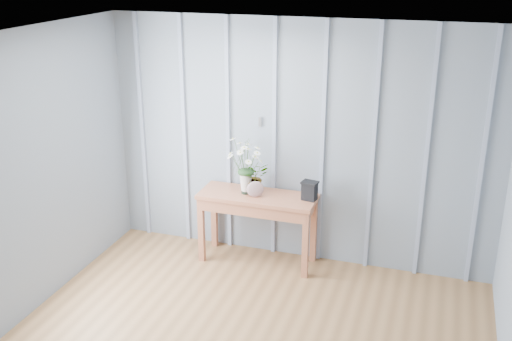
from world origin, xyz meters
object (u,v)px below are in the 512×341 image
(daisy_vase, at_px, (246,159))
(carved_box, at_px, (310,190))
(felt_disc_vessel, at_px, (255,189))
(sideboard, at_px, (258,205))

(daisy_vase, bearing_deg, carved_box, 3.08)
(carved_box, bearing_deg, felt_disc_vessel, -168.93)
(sideboard, xyz_separation_m, felt_disc_vessel, (-0.00, -0.07, 0.20))
(sideboard, relative_size, daisy_vase, 2.04)
(carved_box, bearing_deg, daisy_vase, -176.92)
(sideboard, bearing_deg, carved_box, 4.04)
(daisy_vase, xyz_separation_m, felt_disc_vessel, (0.12, -0.07, -0.28))
(daisy_vase, xyz_separation_m, carved_box, (0.66, 0.04, -0.27))
(sideboard, height_order, felt_disc_vessel, felt_disc_vessel)
(sideboard, bearing_deg, felt_disc_vessel, -91.63)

